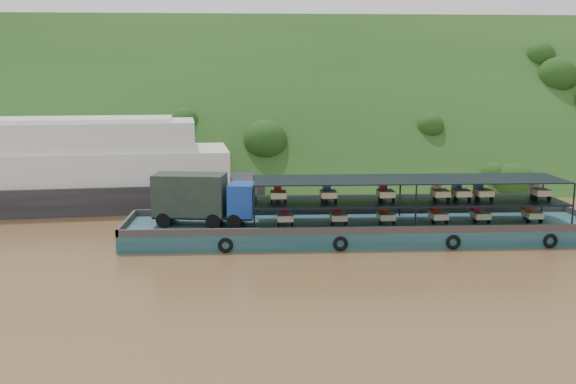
{
  "coord_description": "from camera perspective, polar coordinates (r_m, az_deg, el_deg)",
  "views": [
    {
      "loc": [
        -4.59,
        -45.99,
        11.97
      ],
      "look_at": [
        -2.0,
        3.0,
        3.2
      ],
      "focal_mm": 40.0,
      "sensor_mm": 36.0,
      "label": 1
    }
  ],
  "objects": [
    {
      "name": "passenger_ferry",
      "position": [
        63.83,
        -21.3,
        1.9
      ],
      "size": [
        41.93,
        14.81,
        8.31
      ],
      "rotation": [
        0.0,
        0.0,
        0.11
      ],
      "color": "black",
      "rests_on": "ground"
    },
    {
      "name": "ground",
      "position": [
        47.74,
        2.6,
        -4.4
      ],
      "size": [
        160.0,
        160.0,
        0.0
      ],
      "primitive_type": "plane",
      "color": "brown",
      "rests_on": "ground"
    },
    {
      "name": "hillside",
      "position": [
        82.99,
        0.18,
        1.84
      ],
      "size": [
        140.0,
        39.6,
        39.6
      ],
      "primitive_type": "cube",
      "rotation": [
        0.79,
        0.0,
        0.0
      ],
      "color": "#1A3513",
      "rests_on": "ground"
    },
    {
      "name": "cargo_barge",
      "position": [
        48.32,
        4.88,
        -2.71
      ],
      "size": [
        35.0,
        7.18,
        4.99
      ],
      "color": "#133D43",
      "rests_on": "ground"
    }
  ]
}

